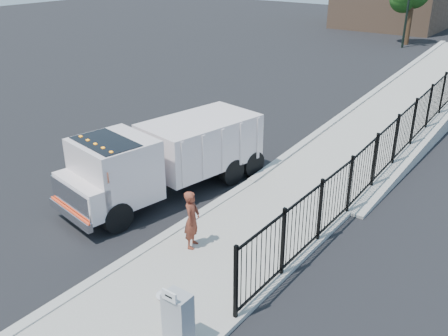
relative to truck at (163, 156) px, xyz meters
The scene contains 10 objects.
ground 2.92m from the truck, 41.27° to the right, with size 120.00×120.00×0.00m, color black.
sidewalk 5.51m from the truck, 43.77° to the right, with size 3.55×12.00×0.12m, color #9E998E.
curb 4.37m from the truck, 62.37° to the right, with size 0.30×12.00×0.16m, color #ADAAA3.
ramp 14.93m from the truck, 74.14° to the left, with size 3.95×24.00×1.70m, color #9E998E.
iron_fence 11.68m from the truck, 61.96° to the left, with size 0.10×28.00×1.80m, color black.
truck is the anchor object (origin of this frame).
worker 3.58m from the truck, 35.34° to the right, with size 0.60×0.40×1.65m, color brown.
utility_cabinet 7.17m from the truck, 45.18° to the right, with size 0.55×0.40×1.25m, color gray.
arrow_sign 7.30m from the truck, 46.39° to the right, with size 0.35×0.04×0.22m, color white.
debris 5.71m from the truck, 47.56° to the right, with size 0.43×0.43×0.11m, color silver.
Camera 1 is at (8.53, -9.19, 7.61)m, focal length 40.00 mm.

